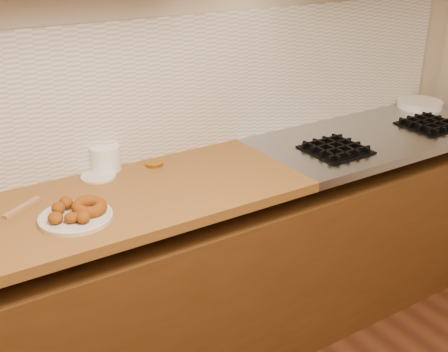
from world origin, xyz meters
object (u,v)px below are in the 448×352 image
Objects in this scene: donut_plate at (76,217)px; plastic_tub at (105,158)px; ring_donut at (89,207)px; plate_stack at (420,104)px.

plastic_tub is at bearing 54.77° from donut_plate.
plate_stack is at bearing 7.28° from ring_donut.
plastic_tub is at bearing 176.84° from plate_stack.
donut_plate is 2.04× the size of plastic_tub.
ring_donut is 2.06m from plate_stack.
plastic_tub is (0.26, 0.36, 0.04)m from donut_plate.
plate_stack is (1.84, -0.10, -0.03)m from plastic_tub.
donut_plate is at bearing -125.23° from plastic_tub.
ring_donut reaches higher than plate_stack.
plate_stack reaches higher than donut_plate.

